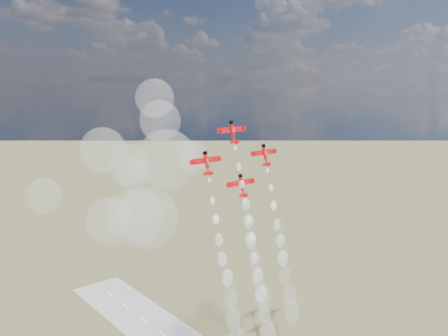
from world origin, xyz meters
The scene contains 9 objects.
plane_lead centered at (-8.74, 6.47, 109.55)m, with size 11.40×4.45×7.98m.
plane_left centered at (-22.29, 3.95, 100.40)m, with size 11.40×4.45×7.98m.
plane_right centered at (4.82, 3.95, 100.40)m, with size 11.40×4.45×7.98m.
plane_slot centered at (-8.74, 1.43, 91.25)m, with size 11.40×4.45×7.98m.
smoke_trail_lead centered at (-8.56, -6.22, 63.39)m, with size 5.29×17.56×53.68m.
smoke_trail_left centered at (-22.19, -8.70, 53.87)m, with size 5.14×16.75×54.44m.
smoke_trail_right centered at (4.77, -8.74, 53.98)m, with size 5.14×16.98×54.27m.
smoke_trail_slot centered at (-8.44, -11.12, 45.15)m, with size 5.14×16.86×53.62m.
drifted_smoke_cloud centered at (-38.27, 20.21, 93.50)m, with size 58.95×33.53×57.16m.
Camera 1 is at (-116.86, -119.41, 127.67)m, focal length 38.00 mm.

